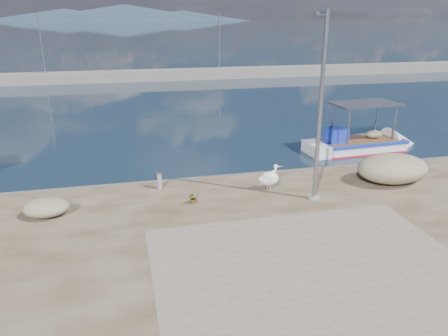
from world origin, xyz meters
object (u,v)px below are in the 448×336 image
pelican (270,178)px  lamp_post (320,116)px  bollard_near (160,179)px  boat_right (359,146)px

pelican → lamp_post: 3.37m
pelican → lamp_post: bearing=-53.8°
pelican → bollard_near: 4.53m
bollard_near → pelican: bearing=-14.7°
bollard_near → lamp_post: bearing=-22.6°
pelican → bollard_near: bearing=153.2°
lamp_post → bollard_near: bearing=157.4°
boat_right → bollard_near: (-11.74, -4.50, 0.65)m
lamp_post → boat_right: bearing=49.2°
boat_right → pelican: (-7.37, -5.65, 0.75)m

